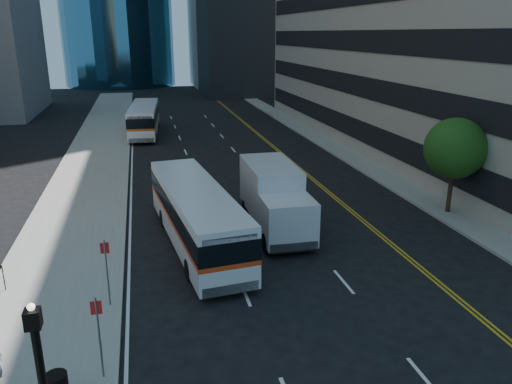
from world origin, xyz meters
TOP-DOWN VIEW (x-y plane):
  - ground at (0.00, 0.00)m, footprint 160.00×160.00m
  - sidewalk_west at (-10.50, 25.00)m, footprint 5.00×90.00m
  - sidewalk_east at (9.00, 25.00)m, footprint 2.00×90.00m
  - street_tree at (9.00, 8.00)m, footprint 3.20×3.20m
  - bus_front at (-4.74, 6.85)m, footprint 3.60×11.03m
  - bus_rear at (-6.60, 34.59)m, footprint 3.21×11.08m
  - box_truck at (-0.75, 7.93)m, footprint 2.38×6.70m

SIDE VIEW (x-z plane):
  - ground at x=0.00m, z-range 0.00..0.00m
  - sidewalk_west at x=-10.50m, z-range 0.00..0.15m
  - sidewalk_east at x=9.00m, z-range 0.00..0.15m
  - bus_front at x=-4.74m, z-range 0.13..2.92m
  - bus_rear at x=-6.60m, z-range 0.13..2.95m
  - box_truck at x=-0.75m, z-range 0.09..3.28m
  - street_tree at x=9.00m, z-range 1.09..6.19m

